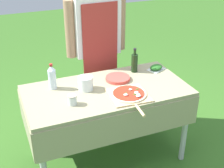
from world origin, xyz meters
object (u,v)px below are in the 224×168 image
Objects in this scene: prep_table at (107,99)px; water_bottle at (52,77)px; pizza_on_peel at (129,95)px; herb_container at (156,68)px; mixing_tub at (86,83)px; sauce_jar at (72,100)px; oil_bottle at (134,63)px; person_cook at (96,39)px; plate_stack at (118,78)px.

prep_table is 6.15× the size of water_bottle.
prep_table is 0.26m from pizza_on_peel.
herb_container is 0.80m from mixing_tub.
oil_bottle is at bearing 26.69° from sauce_jar.
herb_container is (0.62, 0.19, 0.13)m from prep_table.
sauce_jar is (-0.18, -0.20, -0.02)m from mixing_tub.
sauce_jar is at bearing -75.41° from water_bottle.
oil_bottle is at bearing 63.63° from pizza_on_peel.
pizza_on_peel is at bearing -40.09° from mixing_tub.
herb_container is 1.55× the size of mixing_tub.
person_cook reaches higher than pizza_on_peel.
herb_container is 1.03m from sauce_jar.
sauce_jar is at bearing 55.68° from person_cook.
mixing_tub reaches higher than herb_container.
herb_container is 0.88× the size of plate_stack.
oil_bottle is at bearing 31.20° from prep_table.
oil_bottle is 1.84× the size of mixing_tub.
person_cook is 3.29× the size of pizza_on_peel.
mixing_tub reaches higher than sauce_jar.
plate_stack is 2.76× the size of sauce_jar.
pizza_on_peel is at bearing -6.42° from sauce_jar.
oil_bottle is 0.26m from plate_stack.
water_bottle is 1.02× the size of plate_stack.
pizza_on_peel is 2.14× the size of oil_bottle.
herb_container is 2.43× the size of sauce_jar.
mixing_tub is (-0.17, 0.07, 0.17)m from prep_table.
plate_stack is (0.34, 0.07, -0.05)m from mixing_tub.
person_cook is at bearing 77.94° from prep_table.
herb_container reaches higher than plate_stack.
herb_container is at bearing 9.03° from mixing_tub.
water_bottle is 1.79× the size of mixing_tub.
person_cook reaches higher than mixing_tub.
person_cook is 8.38× the size of herb_container.
herb_container is 0.45m from plate_stack.
water_bottle is at bearing 104.59° from sauce_jar.
prep_table is at bearing 76.40° from person_cook.
water_bottle is (-0.44, 0.19, 0.22)m from prep_table.
mixing_tub is (-0.31, -0.56, -0.19)m from person_cook.
prep_table is 7.14× the size of herb_container.
sauce_jar is at bearing 178.03° from pizza_on_peel.
herb_container reaches higher than pizza_on_peel.
herb_container is at bearing 43.07° from pizza_on_peel.
person_cook is 0.73m from water_bottle.
prep_table is 0.53m from water_bottle.
oil_bottle is 0.84m from sauce_jar.
sauce_jar is (0.09, -0.33, -0.08)m from water_bottle.
person_cook is at bearing 36.51° from water_bottle.
plate_stack is at bearing 10.91° from mixing_tub.
sauce_jar reaches higher than pizza_on_peel.
plate_stack is at bearing -5.89° from water_bottle.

